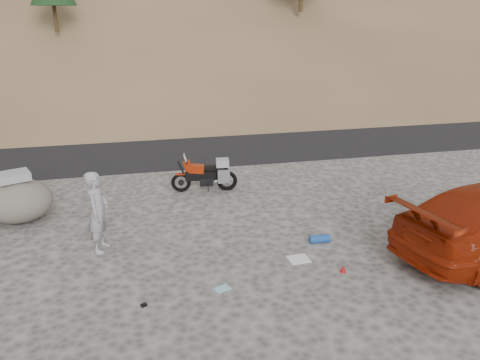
{
  "coord_description": "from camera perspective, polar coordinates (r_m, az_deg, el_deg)",
  "views": [
    {
      "loc": [
        -0.84,
        -9.57,
        5.07
      ],
      "look_at": [
        1.67,
        1.41,
        1.0
      ],
      "focal_mm": 35.0,
      "sensor_mm": 36.0,
      "label": 1
    }
  ],
  "objects": [
    {
      "name": "motorcycle",
      "position": [
        13.89,
        -4.0,
        0.62
      ],
      "size": [
        1.97,
        0.7,
        1.17
      ],
      "rotation": [
        0.0,
        0.0,
        -0.12
      ],
      "color": "black",
      "rests_on": "ground"
    },
    {
      "name": "road",
      "position": [
        19.27,
        -9.92,
        4.32
      ],
      "size": [
        120.0,
        7.0,
        0.05
      ],
      "primitive_type": "cube",
      "color": "black",
      "rests_on": "ground"
    },
    {
      "name": "man",
      "position": [
        11.13,
        -16.44,
        -8.13
      ],
      "size": [
        0.62,
        0.78,
        1.86
      ],
      "primitive_type": "imported",
      "rotation": [
        0.0,
        0.0,
        1.28
      ],
      "color": "#96979C",
      "rests_on": "ground"
    },
    {
      "name": "ground",
      "position": [
        10.86,
        -7.0,
        -8.12
      ],
      "size": [
        140.0,
        140.0,
        0.0
      ],
      "primitive_type": "plane",
      "color": "#484542",
      "rests_on": "ground"
    },
    {
      "name": "gear_blue_cloth",
      "position": [
        9.31,
        -2.17,
        -13.09
      ],
      "size": [
        0.36,
        0.32,
        0.01
      ],
      "primitive_type": "cube",
      "rotation": [
        0.0,
        0.0,
        0.39
      ],
      "color": "#8FC1DE",
      "rests_on": "ground"
    },
    {
      "name": "gear_funnel",
      "position": [
        10.03,
        12.46,
        -10.49
      ],
      "size": [
        0.15,
        0.15,
        0.16
      ],
      "primitive_type": "cone",
      "rotation": [
        0.0,
        0.0,
        -0.26
      ],
      "color": "#B00B11",
      "rests_on": "ground"
    },
    {
      "name": "gear_glove_b",
      "position": [
        9.01,
        -11.65,
        -14.71
      ],
      "size": [
        0.13,
        0.12,
        0.04
      ],
      "primitive_type": "cube",
      "rotation": [
        0.0,
        0.0,
        0.42
      ],
      "color": "black",
      "rests_on": "ground"
    },
    {
      "name": "boulder",
      "position": [
        13.11,
        -25.48,
        -2.24
      ],
      "size": [
        1.93,
        1.72,
        1.29
      ],
      "rotation": [
        0.0,
        0.0,
        0.18
      ],
      "color": "#5A554D",
      "rests_on": "ground"
    },
    {
      "name": "gear_blue_mat",
      "position": [
        11.1,
        9.68,
        -7.08
      ],
      "size": [
        0.48,
        0.22,
        0.19
      ],
      "primitive_type": "cylinder",
      "rotation": [
        0.0,
        1.57,
        -0.07
      ],
      "color": "#1A459C",
      "rests_on": "ground"
    },
    {
      "name": "gear_white_cloth",
      "position": [
        10.37,
        7.17,
        -9.54
      ],
      "size": [
        0.46,
        0.42,
        0.01
      ],
      "primitive_type": "cube",
      "rotation": [
        0.0,
        0.0,
        0.05
      ],
      "color": "white",
      "rests_on": "ground"
    }
  ]
}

